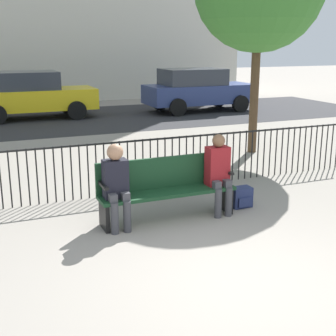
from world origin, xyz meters
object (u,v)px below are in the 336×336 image
object	(u,v)px
seated_person_1	(219,170)
seated_person_0	(116,182)
parked_car_2	(31,94)
park_bench	(166,186)
backpack	(241,197)
parked_car_0	(198,89)

from	to	relation	value
seated_person_1	seated_person_0	bearing A→B (deg)	-179.98
parked_car_2	seated_person_1	bearing A→B (deg)	-82.13
park_bench	seated_person_0	size ratio (longest dim) A/B	1.69
park_bench	backpack	world-z (taller)	park_bench
park_bench	backpack	size ratio (longest dim) A/B	6.27
seated_person_1	backpack	xyz separation A→B (m)	(0.49, 0.11, -0.53)
parked_car_2	park_bench	bearing A→B (deg)	-86.38
park_bench	seated_person_1	world-z (taller)	seated_person_1
backpack	parked_car_0	world-z (taller)	parked_car_0
parked_car_0	parked_car_2	bearing A→B (deg)	174.60
parked_car_2	parked_car_0	bearing A→B (deg)	-5.40
seated_person_0	parked_car_0	size ratio (longest dim) A/B	0.29
park_bench	seated_person_0	world-z (taller)	seated_person_0
seated_person_0	parked_car_2	bearing A→B (deg)	89.33
parked_car_2	backpack	bearing A→B (deg)	-79.51
backpack	parked_car_0	bearing A→B (deg)	67.66
park_bench	parked_car_2	distance (m)	10.69
seated_person_0	parked_car_0	world-z (taller)	parked_car_0
backpack	parked_car_0	distance (m)	10.94
seated_person_0	backpack	bearing A→B (deg)	2.94
seated_person_1	backpack	bearing A→B (deg)	12.44
seated_person_0	parked_car_0	bearing A→B (deg)	58.50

